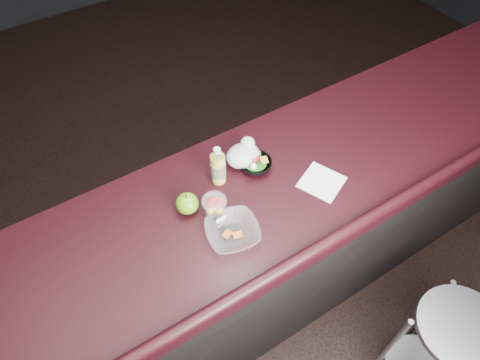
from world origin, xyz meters
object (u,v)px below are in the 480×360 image
(green_apple, at_px, (187,204))
(lemonade_bottle, at_px, (218,168))
(fruit_cup, at_px, (215,207))
(takeout_bowl, at_px, (232,232))
(stool_right, at_px, (445,344))
(snack_bowl, at_px, (255,164))

(green_apple, bearing_deg, lemonade_bottle, 20.37)
(fruit_cup, relative_size, green_apple, 1.44)
(green_apple, xyz_separation_m, takeout_bowl, (0.09, -0.19, -0.02))
(stool_right, distance_m, green_apple, 1.26)
(fruit_cup, xyz_separation_m, takeout_bowl, (0.01, -0.10, -0.04))
(fruit_cup, xyz_separation_m, green_apple, (-0.07, 0.09, -0.03))
(snack_bowl, height_order, takeout_bowl, snack_bowl)
(lemonade_bottle, bearing_deg, fruit_cup, -124.30)
(green_apple, bearing_deg, fruit_cup, -50.71)
(lemonade_bottle, height_order, fruit_cup, lemonade_bottle)
(lemonade_bottle, distance_m, fruit_cup, 0.19)
(snack_bowl, bearing_deg, takeout_bowl, -137.42)
(snack_bowl, bearing_deg, lemonade_bottle, 171.48)
(stool_right, bearing_deg, takeout_bowl, 132.93)
(fruit_cup, bearing_deg, snack_bowl, 25.88)
(green_apple, relative_size, takeout_bowl, 0.40)
(snack_bowl, xyz_separation_m, takeout_bowl, (-0.26, -0.23, -0.00))
(lemonade_bottle, height_order, takeout_bowl, lemonade_bottle)
(lemonade_bottle, xyz_separation_m, fruit_cup, (-0.11, -0.16, -0.01))
(green_apple, height_order, takeout_bowl, green_apple)
(stool_right, bearing_deg, lemonade_bottle, 120.04)
(green_apple, relative_size, snack_bowl, 0.61)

